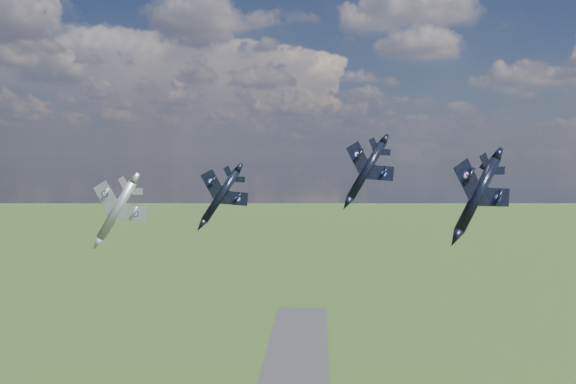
# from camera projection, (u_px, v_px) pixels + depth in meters

# --- Properties ---
(jet_lead_navy) EXTENTS (12.52, 14.97, 7.36)m
(jet_lead_navy) POSITION_uv_depth(u_px,v_px,m) (221.00, 196.00, 89.30)
(jet_lead_navy) COLOR black
(jet_right_navy) EXTENTS (13.90, 15.84, 7.17)m
(jet_right_navy) POSITION_uv_depth(u_px,v_px,m) (477.00, 195.00, 65.54)
(jet_right_navy) COLOR black
(jet_high_navy) EXTENTS (14.88, 17.26, 8.14)m
(jet_high_navy) POSITION_uv_depth(u_px,v_px,m) (366.00, 170.00, 91.84)
(jet_high_navy) COLOR black
(jet_left_silver) EXTENTS (9.70, 13.21, 7.15)m
(jet_left_silver) POSITION_uv_depth(u_px,v_px,m) (116.00, 210.00, 79.24)
(jet_left_silver) COLOR #94949D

